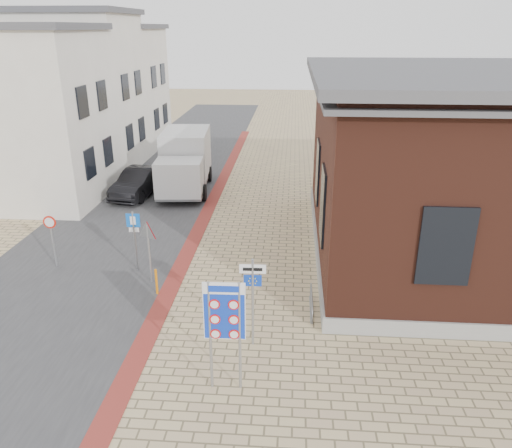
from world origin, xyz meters
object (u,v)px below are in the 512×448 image
(parking_sign, at_px, (134,231))
(sedan, at_px, (139,182))
(essen_sign, at_px, (253,289))
(box_truck, at_px, (185,161))
(bollard, at_px, (156,282))
(border_sign, at_px, (224,314))

(parking_sign, bearing_deg, sedan, 105.83)
(essen_sign, bearing_deg, sedan, 117.47)
(sedan, distance_m, essen_sign, 14.35)
(box_truck, height_order, bollard, box_truck)
(parking_sign, bearing_deg, box_truck, 91.01)
(border_sign, xyz_separation_m, bollard, (-2.83, 4.30, -1.60))
(parking_sign, bearing_deg, essen_sign, -43.21)
(essen_sign, height_order, parking_sign, essen_sign)
(sedan, distance_m, bollard, 10.66)
(bollard, bearing_deg, sedan, 109.53)
(border_sign, bearing_deg, box_truck, 103.72)
(box_truck, xyz_separation_m, bollard, (1.36, -11.18, -1.11))
(border_sign, relative_size, essen_sign, 1.11)
(essen_sign, height_order, bollard, essen_sign)
(sedan, xyz_separation_m, box_truck, (2.20, 1.13, 0.86))
(box_truck, bearing_deg, parking_sign, -93.52)
(box_truck, bearing_deg, sedan, -157.56)
(essen_sign, relative_size, bollard, 2.88)
(sedan, distance_m, border_sign, 15.77)
(sedan, relative_size, box_truck, 0.71)
(sedan, height_order, essen_sign, essen_sign)
(sedan, bearing_deg, essen_sign, -52.72)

